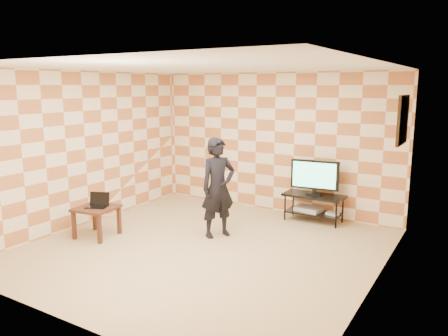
{
  "coord_description": "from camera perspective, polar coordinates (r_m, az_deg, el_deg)",
  "views": [
    {
      "loc": [
        3.55,
        -5.24,
        2.43
      ],
      "look_at": [
        0.0,
        0.6,
        1.15
      ],
      "focal_mm": 35.0,
      "sensor_mm": 36.0,
      "label": 1
    }
  ],
  "objects": [
    {
      "name": "wall_right",
      "position": [
        5.45,
        19.56,
        -1.44
      ],
      "size": [
        0.02,
        5.0,
        2.7
      ],
      "primitive_type": "cube",
      "color": "beige",
      "rests_on": "ground"
    },
    {
      "name": "game_console",
      "position": [
        8.06,
        13.96,
        -5.8
      ],
      "size": [
        0.23,
        0.19,
        0.05
      ],
      "primitive_type": "cube",
      "rotation": [
        0.0,
        0.0,
        -0.2
      ],
      "color": "silver",
      "rests_on": "tv_stand"
    },
    {
      "name": "dvd_player",
      "position": [
        8.2,
        10.99,
        -5.29
      ],
      "size": [
        0.5,
        0.38,
        0.08
      ],
      "primitive_type": "cube",
      "rotation": [
        0.0,
        0.0,
        -0.13
      ],
      "color": "#ACACAE",
      "rests_on": "tv_stand"
    },
    {
      "name": "person",
      "position": [
        7.07,
        -0.78,
        -2.59
      ],
      "size": [
        0.64,
        0.71,
        1.63
      ],
      "primitive_type": "imported",
      "rotation": [
        0.0,
        0.0,
        1.04
      ],
      "color": "black",
      "rests_on": "floor"
    },
    {
      "name": "laptop",
      "position": [
        7.44,
        -16.14,
        -4.46
      ],
      "size": [
        0.41,
        0.37,
        0.22
      ],
      "color": "black",
      "rests_on": "side_table"
    },
    {
      "name": "side_table",
      "position": [
        7.44,
        -16.33,
        -5.57
      ],
      "size": [
        0.69,
        0.69,
        0.5
      ],
      "color": "#3B2318",
      "rests_on": "floor"
    },
    {
      "name": "wall_front",
      "position": [
        4.61,
        -20.48,
        -3.62
      ],
      "size": [
        5.0,
        0.02,
        2.7
      ],
      "primitive_type": "cube",
      "color": "beige",
      "rests_on": "ground"
    },
    {
      "name": "wall_left",
      "position": [
        8.07,
        -17.67,
        2.42
      ],
      "size": [
        0.02,
        5.0,
        2.7
      ],
      "primitive_type": "cube",
      "color": "beige",
      "rests_on": "ground"
    },
    {
      "name": "tv",
      "position": [
        8.01,
        11.77,
        -1.0
      ],
      "size": [
        0.87,
        0.19,
        0.63
      ],
      "color": "black",
      "rests_on": "tv_stand"
    },
    {
      "name": "tv_stand",
      "position": [
        8.12,
        11.65,
        -4.33
      ],
      "size": [
        1.09,
        0.49,
        0.5
      ],
      "color": "black",
      "rests_on": "floor"
    },
    {
      "name": "ceiling",
      "position": [
        6.33,
        -2.89,
        13.04
      ],
      "size": [
        5.0,
        5.0,
        0.02
      ],
      "primitive_type": "cube",
      "color": "white",
      "rests_on": "wall_back"
    },
    {
      "name": "wall_art",
      "position": [
        6.89,
        22.33,
        5.83
      ],
      "size": [
        0.04,
        0.72,
        0.72
      ],
      "color": "black",
      "rests_on": "wall_right"
    },
    {
      "name": "wall_back",
      "position": [
        8.58,
        6.61,
        3.31
      ],
      "size": [
        5.0,
        0.02,
        2.7
      ],
      "primitive_type": "cube",
      "color": "beige",
      "rests_on": "ground"
    },
    {
      "name": "floor",
      "position": [
        6.78,
        -2.68,
        -10.41
      ],
      "size": [
        5.0,
        5.0,
        0.0
      ],
      "primitive_type": "plane",
      "color": "tan",
      "rests_on": "ground"
    }
  ]
}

